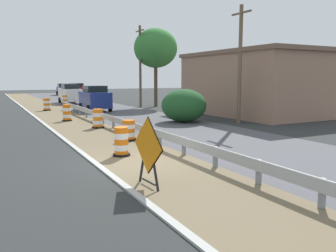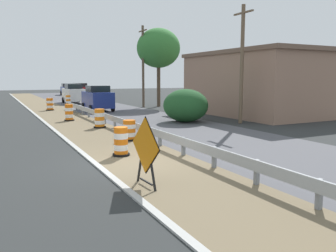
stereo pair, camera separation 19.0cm
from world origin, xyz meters
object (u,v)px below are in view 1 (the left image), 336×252
(car_trailing_near_lane, at_px, (77,90))
(car_lead_far_lane, at_px, (70,94))
(traffic_barrel_close, at_px, (129,131))
(traffic_barrel_far, at_px, (67,113))
(traffic_barrel_nearest, at_px, (121,143))
(utility_pole_near, at_px, (240,63))
(car_lead_near_lane, at_px, (95,98))
(car_mid_far_lane, at_px, (63,89))
(traffic_barrel_mid, at_px, (98,119))
(traffic_barrel_farthest, at_px, (65,101))
(warning_sign_diamond, at_px, (148,148))
(traffic_barrel_farther, at_px, (47,105))
(utility_pole_mid, at_px, (140,65))

(car_trailing_near_lane, bearing_deg, car_lead_far_lane, -17.53)
(traffic_barrel_close, distance_m, traffic_barrel_far, 8.99)
(traffic_barrel_nearest, distance_m, utility_pole_near, 11.92)
(car_lead_near_lane, bearing_deg, car_trailing_near_lane, -7.98)
(car_lead_far_lane, bearing_deg, car_mid_far_lane, -8.58)
(traffic_barrel_mid, distance_m, traffic_barrel_farthest, 18.95)
(traffic_barrel_mid, bearing_deg, car_lead_near_lane, 74.92)
(traffic_barrel_nearest, bearing_deg, utility_pole_near, 28.44)
(warning_sign_diamond, distance_m, car_lead_far_lane, 32.79)
(warning_sign_diamond, relative_size, traffic_barrel_far, 1.70)
(traffic_barrel_nearest, bearing_deg, car_mid_far_lane, 81.32)
(traffic_barrel_close, height_order, car_lead_far_lane, car_lead_far_lane)
(utility_pole_near, bearing_deg, warning_sign_diamond, -139.07)
(traffic_barrel_farther, xyz_separation_m, car_mid_far_lane, (7.06, 28.53, 0.49))
(warning_sign_diamond, height_order, utility_pole_near, utility_pole_near)
(traffic_barrel_farthest, xyz_separation_m, utility_pole_near, (6.83, -21.00, 3.41))
(warning_sign_diamond, height_order, car_lead_far_lane, car_lead_far_lane)
(car_lead_far_lane, bearing_deg, traffic_barrel_farthest, 155.06)
(traffic_barrel_farthest, distance_m, car_mid_far_lane, 22.94)
(traffic_barrel_nearest, distance_m, car_lead_far_lane, 28.91)
(warning_sign_diamond, height_order, traffic_barrel_close, warning_sign_diamond)
(traffic_barrel_close, bearing_deg, utility_pole_near, 16.46)
(traffic_barrel_farthest, distance_m, car_trailing_near_lane, 13.93)
(warning_sign_diamond, bearing_deg, traffic_barrel_close, -110.83)
(car_lead_near_lane, distance_m, car_lead_far_lane, 10.29)
(warning_sign_diamond, height_order, traffic_barrel_farthest, warning_sign_diamond)
(warning_sign_diamond, distance_m, car_lead_near_lane, 22.67)
(traffic_barrel_nearest, height_order, utility_pole_mid, utility_pole_mid)
(car_lead_near_lane, xyz_separation_m, utility_pole_near, (5.82, -12.86, 2.76))
(car_trailing_near_lane, bearing_deg, warning_sign_diamond, -11.47)
(warning_sign_diamond, xyz_separation_m, car_lead_far_lane, (4.89, 32.43, 0.08))
(traffic_barrel_farther, xyz_separation_m, utility_pole_near, (9.64, -15.02, 3.38))
(warning_sign_diamond, distance_m, traffic_barrel_farthest, 30.53)
(traffic_barrel_close, height_order, car_lead_near_lane, car_lead_near_lane)
(traffic_barrel_farther, relative_size, car_mid_far_lane, 0.27)
(traffic_barrel_farther, distance_m, traffic_barrel_farthest, 6.61)
(traffic_barrel_mid, xyz_separation_m, utility_pole_near, (8.71, -2.14, 3.37))
(car_lead_far_lane, bearing_deg, traffic_barrel_close, 174.19)
(car_lead_near_lane, height_order, car_mid_far_lane, car_lead_near_lane)
(traffic_barrel_far, relative_size, car_trailing_near_lane, 0.25)
(car_lead_far_lane, relative_size, utility_pole_near, 0.63)
(traffic_barrel_close, xyz_separation_m, traffic_barrel_far, (-1.01, 8.94, 0.08))
(traffic_barrel_far, bearing_deg, car_lead_far_lane, 77.16)
(traffic_barrel_farther, xyz_separation_m, utility_pole_mid, (8.89, -0.73, 3.65))
(traffic_barrel_nearest, bearing_deg, utility_pole_mid, 64.75)
(utility_pole_mid, bearing_deg, traffic_barrel_close, -115.07)
(car_lead_near_lane, bearing_deg, traffic_barrel_mid, 165.85)
(warning_sign_diamond, height_order, traffic_barrel_farther, warning_sign_diamond)
(traffic_barrel_far, xyz_separation_m, utility_pole_mid, (8.89, 7.90, 3.64))
(utility_pole_mid, bearing_deg, traffic_barrel_mid, -123.26)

